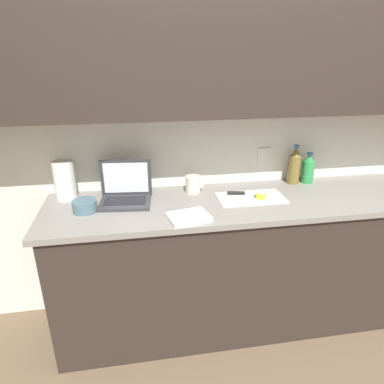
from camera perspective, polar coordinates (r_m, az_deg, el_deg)
The scene contains 13 objects.
ground_plane at distance 2.65m, azimuth 7.63°, elevation -19.79°, with size 12.00×12.00×0.00m, color brown.
wall_back at distance 2.21m, azimuth 7.96°, elevation 16.62°, with size 5.20×0.38×2.60m.
counter_unit at distance 2.37m, azimuth 8.68°, elevation -11.22°, with size 2.45×0.61×0.92m.
laptop at distance 2.12m, azimuth -11.01°, elevation -0.01°, with size 0.33×0.26×0.24m.
cutting_board at distance 2.17m, azimuth 9.75°, elevation -0.94°, with size 0.42×0.23×0.01m, color silver.
knife at distance 2.20m, azimuth 8.31°, elevation -0.21°, with size 0.29×0.08×0.02m.
lemon_half_cut at distance 2.16m, azimuth 11.42°, elevation -0.58°, with size 0.07×0.07×0.03m.
bottle_green_soda at distance 2.51m, azimuth 18.79°, elevation 3.66°, with size 0.08×0.08×0.21m.
bottle_oil_tall at distance 2.46m, azimuth 16.69°, elevation 4.17°, with size 0.08×0.08×0.27m.
measuring_cup at distance 2.22m, azimuth 0.17°, elevation 1.31°, with size 0.12×0.10×0.11m.
bowl_white at distance 2.05m, azimuth -17.43°, elevation -2.22°, with size 0.14×0.14×0.07m.
paper_towel_roll at distance 2.24m, azimuth -20.45°, elevation 1.86°, with size 0.13×0.13×0.24m.
dish_towel at distance 1.88m, azimuth -0.61°, elevation -4.17°, with size 0.22×0.16×0.02m, color white.
Camera 1 is at (-0.65, -1.86, 1.77)m, focal length 32.00 mm.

